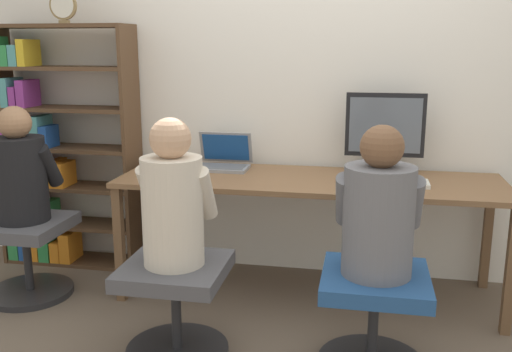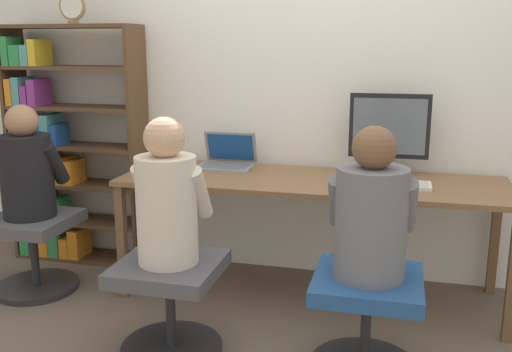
{
  "view_description": "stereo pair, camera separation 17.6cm",
  "coord_description": "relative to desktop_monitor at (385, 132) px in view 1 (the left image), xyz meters",
  "views": [
    {
      "loc": [
        0.3,
        -2.86,
        1.47
      ],
      "look_at": [
        -0.27,
        0.13,
        0.76
      ],
      "focal_mm": 40.0,
      "sensor_mm": 36.0,
      "label": 1
    },
    {
      "loc": [
        0.48,
        -2.82,
        1.47
      ],
      "look_at": [
        -0.27,
        0.13,
        0.76
      ],
      "focal_mm": 40.0,
      "sensor_mm": 36.0,
      "label": 2
    }
  ],
  "objects": [
    {
      "name": "person_at_laptop",
      "position": [
        -0.96,
        -1.01,
        -0.19
      ],
      "size": [
        0.35,
        0.32,
        0.69
      ],
      "color": "beige",
      "rests_on": "office_chair_right"
    },
    {
      "name": "desk_clock",
      "position": [
        -1.96,
        -0.07,
        0.73
      ],
      "size": [
        0.18,
        0.03,
        0.2
      ],
      "color": "olive",
      "rests_on": "bookshelf"
    },
    {
      "name": "office_chair_side",
      "position": [
        -2.05,
        -0.54,
        -0.68
      ],
      "size": [
        0.5,
        0.5,
        0.47
      ],
      "color": "#262628",
      "rests_on": "ground_plane"
    },
    {
      "name": "laptop",
      "position": [
        -0.98,
        -0.04,
        -0.2
      ],
      "size": [
        0.33,
        0.27,
        0.22
      ],
      "color": "gray",
      "rests_on": "desk"
    },
    {
      "name": "person_at_monitor",
      "position": [
        -0.04,
        -0.96,
        -0.21
      ],
      "size": [
        0.38,
        0.33,
        0.67
      ],
      "color": "slate",
      "rests_on": "office_chair_left"
    },
    {
      "name": "wall_back",
      "position": [
        -0.42,
        0.2,
        0.34
      ],
      "size": [
        10.0,
        0.05,
        2.6
      ],
      "color": "white",
      "rests_on": "ground_plane"
    },
    {
      "name": "ground_plane",
      "position": [
        -0.42,
        -0.54,
        -0.96
      ],
      "size": [
        14.0,
        14.0,
        0.0
      ],
      "primitive_type": "plane",
      "color": "brown"
    },
    {
      "name": "office_chair_right",
      "position": [
        -0.96,
        -1.02,
        -0.68
      ],
      "size": [
        0.5,
        0.5,
        0.47
      ],
      "color": "#262628",
      "rests_on": "ground_plane"
    },
    {
      "name": "office_chair_left",
      "position": [
        -0.04,
        -0.96,
        -0.68
      ],
      "size": [
        0.5,
        0.5,
        0.47
      ],
      "color": "#262628",
      "rests_on": "ground_plane"
    },
    {
      "name": "bookshelf",
      "position": [
        -2.18,
        -0.0,
        -0.24
      ],
      "size": [
        0.93,
        0.28,
        1.59
      ],
      "color": "#513823",
      "rests_on": "ground_plane"
    },
    {
      "name": "keyboard",
      "position": [
        0.03,
        -0.27,
        -0.24
      ],
      "size": [
        0.42,
        0.17,
        0.03
      ],
      "color": "silver",
      "rests_on": "desk"
    },
    {
      "name": "desk",
      "position": [
        -0.42,
        -0.21,
        -0.31
      ],
      "size": [
        2.2,
        0.68,
        0.71
      ],
      "color": "brown",
      "rests_on": "ground_plane"
    },
    {
      "name": "person_near_shelf",
      "position": [
        -2.05,
        -0.54,
        -0.21
      ],
      "size": [
        0.37,
        0.33,
        0.67
      ],
      "color": "black",
      "rests_on": "office_chair_side"
    },
    {
      "name": "computer_mouse_by_keyboard",
      "position": [
        -0.23,
        -0.24,
        -0.23
      ],
      "size": [
        0.06,
        0.1,
        0.03
      ],
      "color": "#99999E",
      "rests_on": "desk"
    },
    {
      "name": "desktop_monitor",
      "position": [
        0.0,
        0.0,
        0.0
      ],
      "size": [
        0.46,
        0.2,
        0.48
      ],
      "color": "black",
      "rests_on": "desk"
    }
  ]
}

